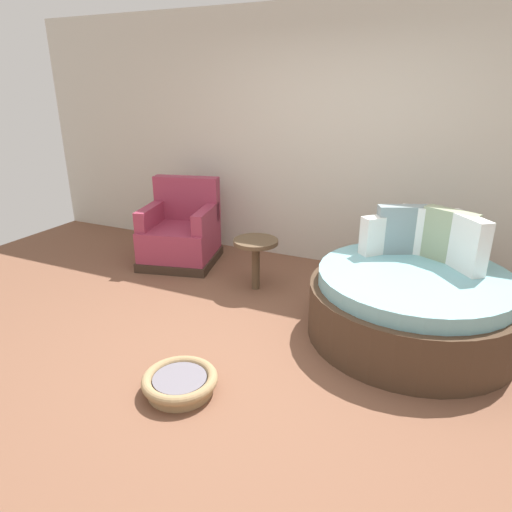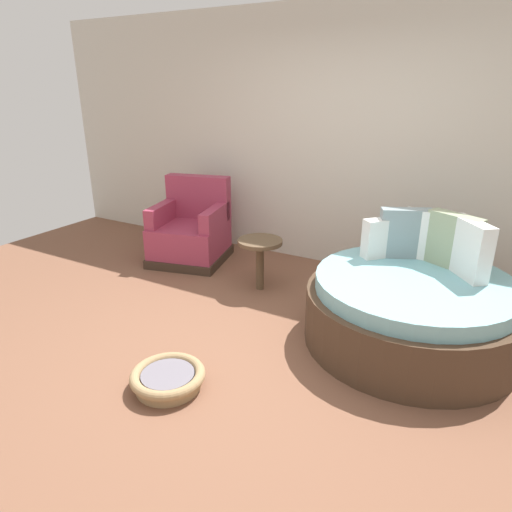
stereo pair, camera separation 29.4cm
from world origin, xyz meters
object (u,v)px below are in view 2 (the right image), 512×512
at_px(round_daybed, 412,306).
at_px(pet_basket, 168,378).
at_px(side_table, 260,249).
at_px(red_armchair, 191,232).

bearing_deg(round_daybed, pet_basket, -131.91).
xyz_separation_m(round_daybed, pet_basket, (-1.28, -1.43, -0.23)).
xyz_separation_m(round_daybed, side_table, (-1.52, 0.27, 0.12)).
height_order(round_daybed, pet_basket, round_daybed).
relative_size(red_armchair, side_table, 1.86).
xyz_separation_m(red_armchair, pet_basket, (1.33, -2.02, -0.26)).
distance_m(red_armchair, pet_basket, 2.44).
distance_m(pet_basket, side_table, 1.75).
height_order(red_armchair, side_table, red_armchair).
xyz_separation_m(round_daybed, red_armchair, (-2.62, 0.59, 0.03)).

